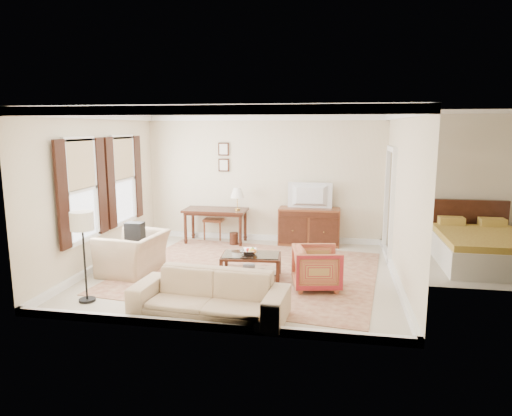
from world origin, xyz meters
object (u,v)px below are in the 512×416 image
(tv, at_px, (310,188))
(club_armchair, at_px, (133,246))
(sideboard, at_px, (309,226))
(coffee_table, at_px, (251,260))
(writing_desk, at_px, (216,214))
(striped_armchair, at_px, (317,266))
(sofa, at_px, (209,288))

(tv, distance_m, club_armchair, 4.04)
(sideboard, height_order, club_armchair, club_armchair)
(coffee_table, bearing_deg, club_armchair, -178.13)
(writing_desk, relative_size, striped_armchair, 1.86)
(tv, height_order, club_armchair, tv)
(sofa, bearing_deg, coffee_table, 86.03)
(writing_desk, relative_size, coffee_table, 1.33)
(coffee_table, distance_m, sofa, 1.76)
(writing_desk, xyz_separation_m, striped_armchair, (2.43, -2.66, -0.29))
(striped_armchair, relative_size, club_armchair, 0.67)
(writing_desk, bearing_deg, sideboard, 4.46)
(sideboard, xyz_separation_m, tv, (0.00, -0.02, 0.89))
(striped_armchair, bearing_deg, writing_desk, 31.48)
(sofa, bearing_deg, sideboard, 79.83)
(tv, distance_m, striped_armchair, 2.97)
(tv, bearing_deg, coffee_table, 70.92)
(writing_desk, bearing_deg, sofa, -76.18)
(writing_desk, relative_size, sofa, 0.66)
(tv, bearing_deg, sofa, 75.10)
(striped_armchair, height_order, sofa, sofa)
(club_armchair, bearing_deg, striped_armchair, 91.78)
(sideboard, bearing_deg, striped_armchair, -83.91)
(striped_armchair, xyz_separation_m, club_armchair, (-3.33, 0.25, 0.11))
(tv, height_order, coffee_table, tv)
(tv, height_order, sofa, tv)
(club_armchair, relative_size, sofa, 0.53)
(tv, relative_size, club_armchair, 0.83)
(sideboard, relative_size, striped_armchair, 1.77)
(sideboard, xyz_separation_m, coffee_table, (-0.86, -2.50, -0.09))
(sofa, bearing_deg, tv, 79.77)
(sideboard, xyz_separation_m, sofa, (-1.12, -4.24, 0.00))
(writing_desk, xyz_separation_m, sideboard, (2.13, 0.17, -0.25))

